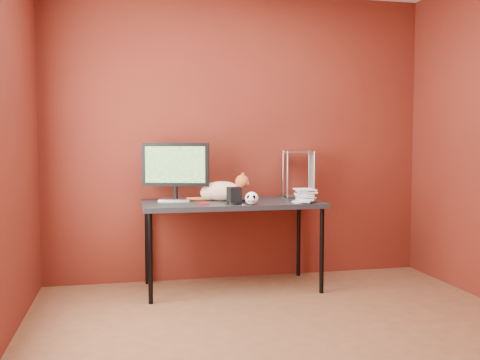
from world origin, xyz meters
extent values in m
cube|color=brown|center=(0.00, 0.00, 0.00)|extent=(3.50, 3.50, 0.01)
cube|color=#571810|center=(0.00, 1.75, 1.30)|extent=(3.50, 0.02, 2.60)
cube|color=black|center=(-0.15, 1.37, 0.73)|extent=(1.50, 0.70, 0.04)
cylinder|color=black|center=(-0.85, 1.07, 0.35)|extent=(0.04, 0.04, 0.71)
cylinder|color=black|center=(0.55, 1.07, 0.35)|extent=(0.04, 0.04, 0.71)
cylinder|color=black|center=(-0.85, 1.67, 0.35)|extent=(0.04, 0.04, 0.71)
cylinder|color=black|center=(0.55, 1.67, 0.35)|extent=(0.04, 0.04, 0.71)
cube|color=#B0B0B5|center=(-0.61, 1.49, 0.76)|extent=(0.31, 0.25, 0.02)
cylinder|color=black|center=(-0.61, 1.49, 0.83)|extent=(0.04, 0.04, 0.11)
cube|color=black|center=(-0.61, 1.49, 1.06)|extent=(0.56, 0.20, 0.37)
cube|color=#1C4B14|center=(-0.61, 1.49, 1.06)|extent=(0.49, 0.15, 0.31)
ellipsoid|color=orange|center=(-0.22, 1.44, 0.83)|extent=(0.40, 0.31, 0.17)
ellipsoid|color=orange|center=(-0.32, 1.48, 0.82)|extent=(0.21, 0.21, 0.14)
sphere|color=white|center=(-0.13, 1.40, 0.81)|extent=(0.11, 0.11, 0.11)
sphere|color=#C55926|center=(-0.06, 1.37, 0.92)|extent=(0.11, 0.11, 0.11)
cone|color=#C55926|center=(-0.07, 1.34, 0.97)|extent=(0.04, 0.04, 0.05)
cone|color=#C55926|center=(-0.04, 1.39, 0.97)|extent=(0.04, 0.04, 0.05)
cylinder|color=red|center=(-0.07, 1.37, 0.87)|extent=(0.08, 0.08, 0.01)
cylinder|color=#C55926|center=(-0.43, 1.46, 0.77)|extent=(0.19, 0.04, 0.03)
ellipsoid|color=white|center=(-0.04, 1.08, 0.80)|extent=(0.11, 0.11, 0.10)
ellipsoid|color=black|center=(-0.07, 1.03, 0.82)|extent=(0.03, 0.02, 0.03)
ellipsoid|color=black|center=(-0.02, 1.03, 0.82)|extent=(0.03, 0.02, 0.03)
cube|color=black|center=(-0.04, 1.03, 0.79)|extent=(0.06, 0.02, 0.01)
cylinder|color=black|center=(-0.17, 1.15, 0.76)|extent=(0.12, 0.12, 0.02)
cube|color=black|center=(-0.17, 1.15, 0.83)|extent=(0.12, 0.11, 0.12)
imported|color=beige|center=(0.36, 1.21, 0.85)|extent=(0.24, 0.26, 0.21)
imported|color=beige|center=(0.36, 1.21, 1.06)|extent=(0.23, 0.26, 0.21)
imported|color=beige|center=(0.36, 1.21, 1.27)|extent=(0.22, 0.25, 0.21)
imported|color=beige|center=(0.36, 1.21, 1.48)|extent=(0.20, 0.24, 0.21)
imported|color=beige|center=(0.36, 1.21, 1.69)|extent=(0.19, 0.23, 0.21)
imported|color=beige|center=(0.36, 1.21, 1.90)|extent=(0.17, 0.22, 0.21)
cylinder|color=#B0B0B5|center=(0.40, 1.50, 0.96)|extent=(0.01, 0.01, 0.42)
cylinder|color=#B0B0B5|center=(0.64, 1.50, 0.96)|extent=(0.01, 0.01, 0.42)
cylinder|color=#B0B0B5|center=(0.40, 1.70, 0.96)|extent=(0.01, 0.01, 0.42)
cylinder|color=#B0B0B5|center=(0.64, 1.70, 0.96)|extent=(0.01, 0.01, 0.42)
cube|color=#B0B0B5|center=(0.52, 1.60, 0.76)|extent=(0.26, 0.22, 0.01)
cube|color=#B0B0B5|center=(0.52, 1.60, 1.16)|extent=(0.26, 0.22, 0.01)
cube|color=#A20C21|center=(-0.42, 1.17, 0.76)|extent=(0.09, 0.03, 0.02)
cube|color=black|center=(-0.08, 1.26, 0.76)|extent=(0.05, 0.04, 0.02)
cylinder|color=#B0B0B5|center=(-0.11, 1.08, 0.75)|extent=(0.05, 0.05, 0.00)
camera|label=1|loc=(-1.04, -3.05, 1.25)|focal=40.00mm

